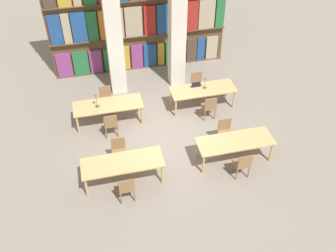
# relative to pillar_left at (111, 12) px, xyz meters

# --- Properties ---
(ground_plane) EXTENTS (40.00, 40.00, 0.00)m
(ground_plane) POSITION_rel_pillar_left_xyz_m (1.10, -3.10, -3.00)
(ground_plane) COLOR gray
(bookshelf_bank) EXTENTS (6.73, 0.35, 5.50)m
(bookshelf_bank) POSITION_rel_pillar_left_xyz_m (1.11, 1.37, -0.30)
(bookshelf_bank) COLOR brown
(bookshelf_bank) RESTS_ON ground_plane
(pillar_left) EXTENTS (0.54, 0.54, 6.00)m
(pillar_left) POSITION_rel_pillar_left_xyz_m (0.00, 0.00, 0.00)
(pillar_left) COLOR silver
(pillar_left) RESTS_ON ground_plane
(pillar_center) EXTENTS (0.54, 0.54, 6.00)m
(pillar_center) POSITION_rel_pillar_left_xyz_m (2.20, 0.00, 0.00)
(pillar_center) COLOR silver
(pillar_center) RESTS_ON ground_plane
(reading_table_0) EXTENTS (2.23, 0.82, 0.72)m
(reading_table_0) POSITION_rel_pillar_left_xyz_m (-0.47, -4.49, -2.35)
(reading_table_0) COLOR tan
(reading_table_0) RESTS_ON ground_plane
(chair_0) EXTENTS (0.42, 0.40, 0.89)m
(chair_0) POSITION_rel_pillar_left_xyz_m (-0.48, -5.18, -2.51)
(chair_0) COLOR olive
(chair_0) RESTS_ON ground_plane
(chair_1) EXTENTS (0.42, 0.40, 0.89)m
(chair_1) POSITION_rel_pillar_left_xyz_m (-0.48, -3.80, -2.51)
(chair_1) COLOR olive
(chair_1) RESTS_ON ground_plane
(reading_table_1) EXTENTS (2.23, 0.82, 0.72)m
(reading_table_1) POSITION_rel_pillar_left_xyz_m (2.81, -4.40, -2.35)
(reading_table_1) COLOR tan
(reading_table_1) RESTS_ON ground_plane
(chair_2) EXTENTS (0.42, 0.40, 0.89)m
(chair_2) POSITION_rel_pillar_left_xyz_m (2.78, -5.09, -2.51)
(chair_2) COLOR olive
(chair_2) RESTS_ON ground_plane
(chair_3) EXTENTS (0.42, 0.40, 0.89)m
(chair_3) POSITION_rel_pillar_left_xyz_m (2.78, -3.70, -2.51)
(chair_3) COLOR olive
(chair_3) RESTS_ON ground_plane
(reading_table_2) EXTENTS (2.23, 0.82, 0.72)m
(reading_table_2) POSITION_rel_pillar_left_xyz_m (-0.56, -1.83, -2.35)
(reading_table_2) COLOR tan
(reading_table_2) RESTS_ON ground_plane
(chair_4) EXTENTS (0.42, 0.40, 0.89)m
(chair_4) POSITION_rel_pillar_left_xyz_m (-0.57, -2.52, -2.51)
(chair_4) COLOR olive
(chair_4) RESTS_ON ground_plane
(chair_5) EXTENTS (0.42, 0.40, 0.89)m
(chair_5) POSITION_rel_pillar_left_xyz_m (-0.57, -1.13, -2.51)
(chair_5) COLOR olive
(chair_5) RESTS_ON ground_plane
(desk_lamp_0) EXTENTS (0.14, 0.14, 0.50)m
(desk_lamp_0) POSITION_rel_pillar_left_xyz_m (-0.90, -1.86, -1.94)
(desk_lamp_0) COLOR brown
(desk_lamp_0) RESTS_ON reading_table_2
(reading_table_3) EXTENTS (2.23, 0.82, 0.72)m
(reading_table_3) POSITION_rel_pillar_left_xyz_m (2.69, -1.71, -2.35)
(reading_table_3) COLOR tan
(reading_table_3) RESTS_ON ground_plane
(chair_6) EXTENTS (0.42, 0.40, 0.89)m
(chair_6) POSITION_rel_pillar_left_xyz_m (2.71, -2.40, -2.51)
(chair_6) COLOR olive
(chair_6) RESTS_ON ground_plane
(chair_7) EXTENTS (0.42, 0.40, 0.89)m
(chair_7) POSITION_rel_pillar_left_xyz_m (2.71, -1.01, -2.51)
(chair_7) COLOR olive
(chair_7) RESTS_ON ground_plane
(desk_lamp_1) EXTENTS (0.14, 0.14, 0.43)m
(desk_lamp_1) POSITION_rel_pillar_left_xyz_m (2.76, -1.66, -1.99)
(desk_lamp_1) COLOR brown
(desk_lamp_1) RESTS_ON reading_table_3
(laptop) EXTENTS (0.32, 0.22, 0.21)m
(laptop) POSITION_rel_pillar_left_xyz_m (2.48, -1.49, -2.24)
(laptop) COLOR silver
(laptop) RESTS_ON reading_table_3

